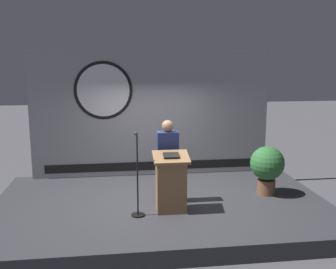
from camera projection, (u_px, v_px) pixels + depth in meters
The scene contains 7 objects.
ground_plane at pixel (162, 216), 7.64m from camera, with size 40.00×40.00×0.00m, color #4C4C51.
stage_platform at pixel (162, 208), 7.62m from camera, with size 6.40×4.00×0.30m, color #333338.
banner_display at pixel (151, 114), 9.11m from camera, with size 5.54×0.12×2.92m.
podium at pixel (171, 183), 7.01m from camera, with size 0.64×0.50×1.08m.
speaker_person at pixel (168, 161), 7.43m from camera, with size 0.40×0.26×1.59m.
microphone_stand at pixel (138, 187), 6.83m from camera, with size 0.24×0.47×1.46m.
potted_plant at pixel (267, 166), 7.89m from camera, with size 0.69×0.69×0.99m.
Camera 1 is at (-0.82, -7.16, 3.00)m, focal length 41.82 mm.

